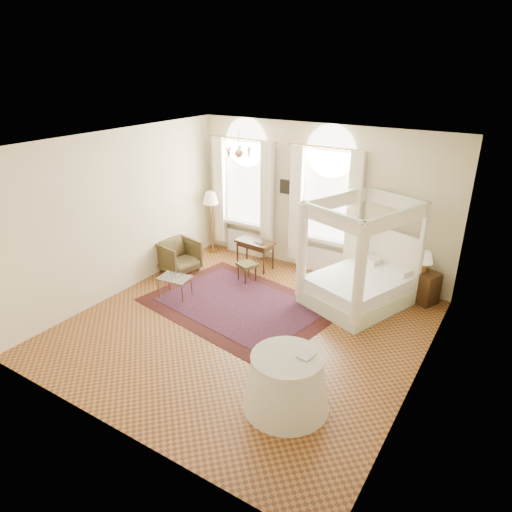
{
  "coord_description": "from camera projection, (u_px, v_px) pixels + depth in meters",
  "views": [
    {
      "loc": [
        3.96,
        -5.94,
        4.49
      ],
      "look_at": [
        -0.02,
        0.4,
        1.27
      ],
      "focal_mm": 32.0,
      "sensor_mm": 36.0,
      "label": 1
    }
  ],
  "objects": [
    {
      "name": "ground",
      "position": [
        245.0,
        327.0,
        8.33
      ],
      "size": [
        6.0,
        6.0,
        0.0
      ],
      "primitive_type": "plane",
      "color": "brown",
      "rests_on": "ground"
    },
    {
      "name": "room_walls",
      "position": [
        244.0,
        225.0,
        7.55
      ],
      "size": [
        6.0,
        6.0,
        6.0
      ],
      "color": "beige",
      "rests_on": "ground"
    },
    {
      "name": "window_left",
      "position": [
        244.0,
        197.0,
        10.91
      ],
      "size": [
        1.62,
        0.27,
        3.29
      ],
      "color": "white",
      "rests_on": "room_walls"
    },
    {
      "name": "window_right",
      "position": [
        325.0,
        211.0,
        9.88
      ],
      "size": [
        1.62,
        0.27,
        3.29
      ],
      "color": "white",
      "rests_on": "room_walls"
    },
    {
      "name": "chandelier",
      "position": [
        239.0,
        152.0,
        8.55
      ],
      "size": [
        0.51,
        0.45,
        0.5
      ],
      "color": "#AC7E39",
      "rests_on": "room_walls"
    },
    {
      "name": "wall_pictures",
      "position": [
        323.0,
        191.0,
        9.85
      ],
      "size": [
        2.54,
        0.03,
        0.39
      ],
      "color": "black",
      "rests_on": "room_walls"
    },
    {
      "name": "canopy_bed",
      "position": [
        358.0,
        281.0,
        8.98
      ],
      "size": [
        2.12,
        2.34,
        2.1
      ],
      "color": "beige",
      "rests_on": "ground"
    },
    {
      "name": "nightstand",
      "position": [
        425.0,
        288.0,
        9.08
      ],
      "size": [
        0.58,
        0.56,
        0.65
      ],
      "primitive_type": "cube",
      "rotation": [
        0.0,
        0.0,
        -0.41
      ],
      "color": "#35210E",
      "rests_on": "ground"
    },
    {
      "name": "nightstand_lamp",
      "position": [
        426.0,
        259.0,
        8.87
      ],
      "size": [
        0.29,
        0.29,
        0.43
      ],
      "color": "#AC7E39",
      "rests_on": "nightstand"
    },
    {
      "name": "writing_desk",
      "position": [
        255.0,
        245.0,
        10.52
      ],
      "size": [
        0.93,
        0.55,
        0.66
      ],
      "color": "#35210E",
      "rests_on": "ground"
    },
    {
      "name": "laptop",
      "position": [
        261.0,
        242.0,
        10.39
      ],
      "size": [
        0.35,
        0.3,
        0.02
      ],
      "primitive_type": "imported",
      "rotation": [
        0.0,
        0.0,
        2.71
      ],
      "color": "black",
      "rests_on": "writing_desk"
    },
    {
      "name": "stool",
      "position": [
        247.0,
        266.0,
        9.96
      ],
      "size": [
        0.48,
        0.48,
        0.42
      ],
      "color": "#453E1D",
      "rests_on": "ground"
    },
    {
      "name": "armchair",
      "position": [
        179.0,
        256.0,
        10.41
      ],
      "size": [
        0.95,
        0.93,
        0.73
      ],
      "primitive_type": "imported",
      "rotation": [
        0.0,
        0.0,
        1.37
      ],
      "color": "#463A1E",
      "rests_on": "ground"
    },
    {
      "name": "coffee_table",
      "position": [
        175.0,
        279.0,
        9.26
      ],
      "size": [
        0.7,
        0.54,
        0.44
      ],
      "color": "silver",
      "rests_on": "ground"
    },
    {
      "name": "floor_lamp",
      "position": [
        211.0,
        201.0,
        11.14
      ],
      "size": [
        0.4,
        0.4,
        1.55
      ],
      "color": "#AC7E39",
      "rests_on": "ground"
    },
    {
      "name": "oriental_rug",
      "position": [
        239.0,
        305.0,
        9.07
      ],
      "size": [
        3.89,
        3.08,
        0.01
      ],
      "color": "#3A130E",
      "rests_on": "ground"
    },
    {
      "name": "side_table",
      "position": [
        287.0,
        382.0,
        6.28
      ],
      "size": [
        1.22,
        1.22,
        0.83
      ],
      "color": "beige",
      "rests_on": "ground"
    },
    {
      "name": "book",
      "position": [
        301.0,
        353.0,
        6.17
      ],
      "size": [
        0.21,
        0.26,
        0.02
      ],
      "primitive_type": "imported",
      "rotation": [
        0.0,
        0.0,
        -0.1
      ],
      "color": "black",
      "rests_on": "side_table"
    }
  ]
}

